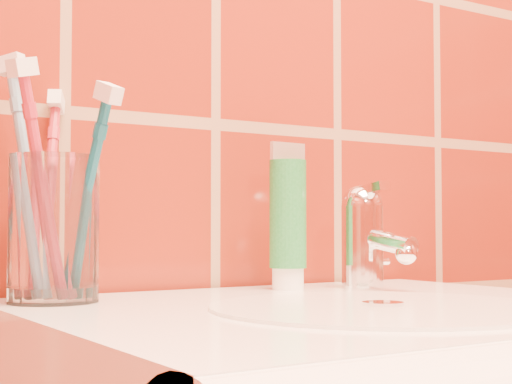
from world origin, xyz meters
TOP-DOWN VIEW (x-y plane):
  - glass_tumbler at (-0.22, 1.12)m, footprint 0.11×0.11m
  - toothpaste_tube at (0.05, 1.12)m, footprint 0.05×0.04m
  - faucet at (0.14, 1.09)m, footprint 0.05×0.11m
  - toothbrush_0 at (-0.20, 1.09)m, footprint 0.08×0.16m
  - toothbrush_1 at (-0.21, 1.15)m, footprint 0.13×0.17m
  - toothbrush_2 at (-0.24, 1.12)m, footprint 0.10×0.11m
  - toothbrush_3 at (-0.24, 1.09)m, footprint 0.12×0.11m

SIDE VIEW (x-z plane):
  - faucet at x=0.14m, z-range 0.85..0.97m
  - glass_tumbler at x=-0.22m, z-range 0.85..0.99m
  - toothpaste_tube at x=0.05m, z-range 0.84..1.01m
  - toothbrush_0 at x=-0.20m, z-range 0.84..1.06m
  - toothbrush_1 at x=-0.21m, z-range 0.84..1.07m
  - toothbrush_3 at x=-0.24m, z-range 0.84..1.07m
  - toothbrush_2 at x=-0.24m, z-range 0.84..1.09m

